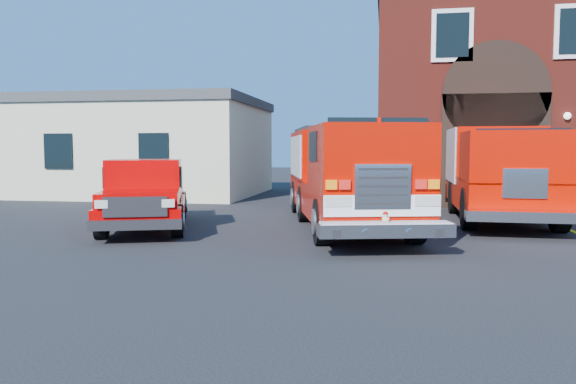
% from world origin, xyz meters
% --- Properties ---
extents(ground, '(100.00, 100.00, 0.00)m').
position_xyz_m(ground, '(0.00, 0.00, 0.00)').
color(ground, black).
rests_on(ground, ground).
extents(parking_stripe_mid, '(0.12, 3.00, 0.01)m').
position_xyz_m(parking_stripe_mid, '(6.50, 4.00, 0.00)').
color(parking_stripe_mid, yellow).
rests_on(parking_stripe_mid, ground).
extents(parking_stripe_far, '(0.12, 3.00, 0.01)m').
position_xyz_m(parking_stripe_far, '(6.50, 7.00, 0.00)').
color(parking_stripe_far, yellow).
rests_on(parking_stripe_far, ground).
extents(fire_station, '(15.20, 10.20, 8.45)m').
position_xyz_m(fire_station, '(8.99, 13.98, 4.25)').
color(fire_station, maroon).
rests_on(fire_station, ground).
extents(side_building, '(10.20, 8.20, 4.35)m').
position_xyz_m(side_building, '(-9.00, 13.00, 2.20)').
color(side_building, beige).
rests_on(side_building, ground).
extents(fire_engine, '(4.55, 9.29, 2.76)m').
position_xyz_m(fire_engine, '(0.72, 3.82, 1.43)').
color(fire_engine, black).
rests_on(fire_engine, ground).
extents(pickup_truck, '(3.69, 5.90, 1.82)m').
position_xyz_m(pickup_truck, '(-4.47, 2.54, 0.86)').
color(pickup_truck, black).
rests_on(pickup_truck, ground).
extents(secondary_truck, '(2.82, 8.50, 2.74)m').
position_xyz_m(secondary_truck, '(5.09, 6.42, 1.49)').
color(secondary_truck, black).
rests_on(secondary_truck, ground).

